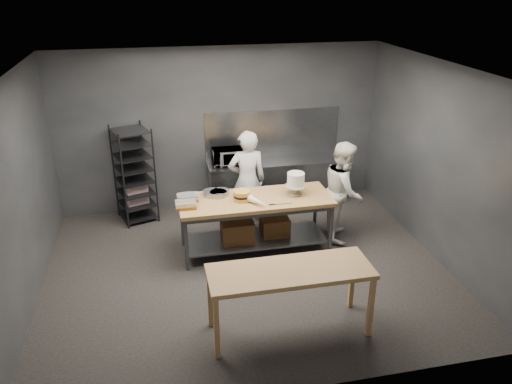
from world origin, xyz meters
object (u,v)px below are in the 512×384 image
chef_right (343,191)px  chef_behind (247,181)px  work_table (254,218)px  speed_rack (135,175)px  microwave (227,157)px  layer_cake (242,196)px  near_counter (290,276)px  frosted_cake_stand (296,181)px

chef_right → chef_behind: bearing=87.6°
work_table → speed_rack: speed_rack is taller
microwave → chef_right: bearing=-41.1°
microwave → speed_rack: bearing=-177.3°
chef_right → microwave: size_ratio=3.11×
chef_right → layer_cake: 1.76m
near_counter → layer_cake: (-0.21, 2.03, 0.19)m
frosted_cake_stand → work_table: bearing=-179.5°
work_table → chef_right: chef_right is taller
work_table → chef_behind: (0.04, 0.79, 0.32)m
work_table → layer_cake: bearing=-171.2°
chef_behind → chef_right: chef_behind is taller
work_table → microwave: bearing=95.8°
near_counter → speed_rack: 4.06m
speed_rack → chef_right: (3.40, -1.41, -0.01)m
work_table → microwave: 1.70m
chef_behind → near_counter: bearing=89.7°
speed_rack → chef_behind: size_ratio=0.98×
chef_right → frosted_cake_stand: (-0.87, -0.13, 0.31)m
near_counter → chef_behind: 2.86m
work_table → layer_cake: 0.48m
speed_rack → frosted_cake_stand: bearing=-31.4°
speed_rack → layer_cake: size_ratio=6.63×
chef_behind → microwave: 0.87m
near_counter → chef_right: size_ratio=1.19×
chef_behind → chef_right: size_ratio=1.06×
near_counter → layer_cake: 2.05m
work_table → frosted_cake_stand: 0.89m
work_table → microwave: (-0.17, 1.63, 0.48)m
speed_rack → chef_behind: 2.04m
chef_behind → layer_cake: chef_behind is taller
work_table → layer_cake: size_ratio=9.09×
speed_rack → chef_behind: (1.90, -0.75, 0.04)m
layer_cake → chef_behind: bearing=73.4°
work_table → near_counter: (0.00, -2.06, 0.24)m
speed_rack → chef_right: bearing=-22.5°
speed_rack → microwave: 1.70m
chef_behind → chef_right: 1.64m
frosted_cake_stand → chef_behind: bearing=128.6°
near_counter → chef_behind: bearing=89.3°
frosted_cake_stand → layer_cake: frosted_cake_stand is taller
chef_behind → layer_cake: (-0.25, -0.83, 0.11)m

